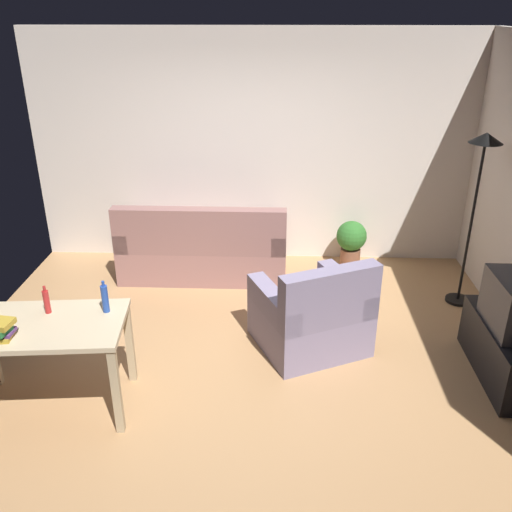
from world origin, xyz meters
TOP-DOWN VIEW (x-y plane):
  - ground_plane at (0.00, 0.00)m, footprint 5.20×4.40m
  - wall_rear at (0.00, 2.20)m, footprint 5.20×0.10m
  - couch at (-0.55, 1.59)m, footprint 1.89×0.84m
  - tv_stand at (2.25, -0.23)m, footprint 0.44×1.10m
  - torchiere_lamp at (2.25, 1.06)m, footprint 0.32×0.32m
  - desk at (-1.44, -0.78)m, footprint 1.26×0.81m
  - potted_plant at (1.19, 1.90)m, footprint 0.36×0.36m
  - armchair at (0.63, 0.13)m, footprint 1.17×1.14m
  - bottle_red at (-1.44, -0.62)m, footprint 0.05×0.05m
  - bottle_blue at (-1.00, -0.58)m, footprint 0.05×0.05m

SIDE VIEW (x-z plane):
  - ground_plane at x=0.00m, z-range -0.02..0.00m
  - tv_stand at x=2.25m, z-range 0.00..0.48m
  - couch at x=-0.55m, z-range -0.15..0.77m
  - armchair at x=0.63m, z-range -0.14..0.78m
  - potted_plant at x=1.19m, z-range 0.05..0.62m
  - desk at x=-1.44m, z-range 0.27..1.03m
  - bottle_red at x=-1.44m, z-range 0.74..0.97m
  - bottle_blue at x=-1.00m, z-range 0.74..1.01m
  - wall_rear at x=0.00m, z-range 0.00..2.70m
  - torchiere_lamp at x=2.25m, z-range 0.51..2.32m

